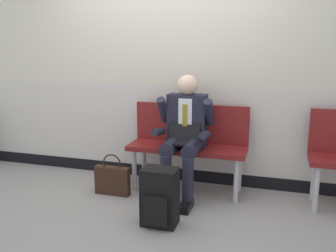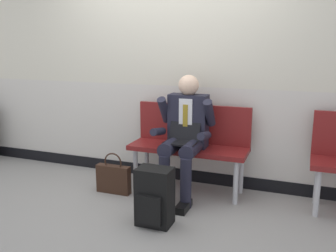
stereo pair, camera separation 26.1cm
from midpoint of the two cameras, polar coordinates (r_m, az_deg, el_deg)
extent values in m
plane|color=gray|center=(3.92, -0.68, -10.93)|extent=(18.00, 18.00, 0.00)
cube|color=beige|center=(4.31, 2.49, -0.09)|extent=(6.16, 0.12, 0.96)
cube|color=black|center=(4.46, 2.42, -6.97)|extent=(6.16, 0.14, 0.14)
cube|color=maroon|center=(3.94, 4.98, -3.49)|extent=(1.25, 0.42, 0.05)
cube|color=maroon|center=(4.05, 5.75, 0.37)|extent=(1.25, 0.04, 0.42)
cylinder|color=#B7B7BC|center=(4.05, -3.13, -6.68)|extent=(0.05, 0.05, 0.45)
cylinder|color=#B7B7BC|center=(4.31, -1.51, -5.46)|extent=(0.05, 0.05, 0.45)
cylinder|color=#B7B7BC|center=(3.77, 12.32, -8.49)|extent=(0.05, 0.05, 0.45)
cylinder|color=#B7B7BC|center=(4.05, 12.97, -7.03)|extent=(0.05, 0.05, 0.45)
cylinder|color=#B7B7BC|center=(3.75, 23.79, -9.44)|extent=(0.05, 0.05, 0.45)
cylinder|color=#B7B7BC|center=(4.03, 23.61, -7.90)|extent=(0.05, 0.05, 0.45)
cylinder|color=#1E1E2D|center=(3.75, 2.50, -3.14)|extent=(0.15, 0.40, 0.15)
cylinder|color=#1E1E2D|center=(3.68, 1.51, -8.33)|extent=(0.11, 0.11, 0.50)
cube|color=black|center=(3.71, 1.18, -11.75)|extent=(0.10, 0.26, 0.07)
cylinder|color=#1E1E2D|center=(3.69, 5.75, -3.46)|extent=(0.15, 0.40, 0.15)
cylinder|color=#1E1E2D|center=(3.61, 4.84, -8.75)|extent=(0.11, 0.11, 0.50)
cube|color=black|center=(3.65, 4.51, -12.23)|extent=(0.10, 0.26, 0.07)
cube|color=#1E1E2D|center=(3.86, 5.07, 0.79)|extent=(0.40, 0.18, 0.55)
cube|color=silver|center=(3.76, 4.69, 1.26)|extent=(0.14, 0.01, 0.39)
cube|color=olive|center=(3.76, 4.65, 0.79)|extent=(0.05, 0.01, 0.33)
sphere|color=beige|center=(3.80, 5.18, 6.24)|extent=(0.21, 0.21, 0.21)
cylinder|color=#1E1E2D|center=(3.85, 1.37, 2.46)|extent=(0.09, 0.25, 0.30)
cylinder|color=#1E1E2D|center=(3.73, 0.48, -0.89)|extent=(0.08, 0.27, 0.12)
cylinder|color=#1E1E2D|center=(3.72, 8.36, 1.97)|extent=(0.09, 0.25, 0.30)
cylinder|color=#1E1E2D|center=(3.60, 7.67, -1.52)|extent=(0.08, 0.27, 0.12)
cube|color=black|center=(3.68, 3.99, -2.60)|extent=(0.32, 0.22, 0.02)
cube|color=black|center=(3.77, 4.59, -0.50)|extent=(0.32, 0.08, 0.21)
cube|color=black|center=(3.29, 0.27, -10.79)|extent=(0.31, 0.21, 0.52)
cube|color=black|center=(3.22, -0.54, -12.88)|extent=(0.21, 0.04, 0.26)
cube|color=#331E14|center=(4.01, -6.49, -8.13)|extent=(0.37, 0.09, 0.30)
torus|color=#331E14|center=(3.94, -6.56, -5.55)|extent=(0.20, 0.02, 0.20)
camera|label=1|loc=(0.13, -87.99, 0.45)|focal=39.78mm
camera|label=2|loc=(0.13, 92.01, -0.45)|focal=39.78mm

